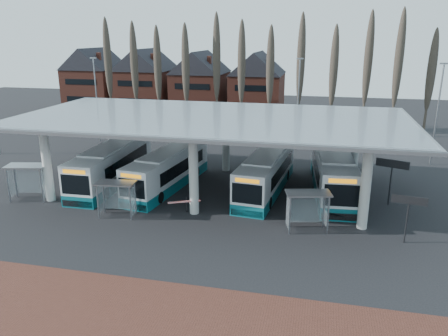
% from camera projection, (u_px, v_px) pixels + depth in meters
% --- Properties ---
extents(ground, '(140.00, 140.00, 0.00)m').
position_uv_depth(ground, '(184.00, 227.00, 30.28)').
color(ground, black).
rests_on(ground, ground).
extents(station_canopy, '(32.00, 16.00, 6.34)m').
position_uv_depth(station_canopy, '(212.00, 124.00, 36.07)').
color(station_canopy, beige).
rests_on(station_canopy, ground).
extents(poplar_row, '(45.10, 1.10, 14.50)m').
position_uv_depth(poplar_row, '(257.00, 65.00, 58.48)').
color(poplar_row, '#473D33').
rests_on(poplar_row, ground).
extents(townhouse_row, '(36.80, 10.30, 12.25)m').
position_uv_depth(townhouse_row, '(173.00, 77.00, 72.87)').
color(townhouse_row, '#5E2A1F').
rests_on(townhouse_row, ground).
extents(lamp_post_a, '(0.80, 0.16, 10.17)m').
position_uv_depth(lamp_post_a, '(97.00, 98.00, 53.00)').
color(lamp_post_a, slate).
rests_on(lamp_post_a, ground).
extents(lamp_post_b, '(0.80, 0.16, 10.17)m').
position_uv_depth(lamp_post_b, '(298.00, 100.00, 51.71)').
color(lamp_post_b, slate).
rests_on(lamp_post_b, ground).
extents(lamp_post_c, '(0.80, 0.16, 10.17)m').
position_uv_depth(lamp_post_c, '(437.00, 113.00, 43.18)').
color(lamp_post_c, slate).
rests_on(lamp_post_c, ground).
extents(bus_0, '(2.88, 12.50, 3.46)m').
position_uv_depth(bus_0, '(112.00, 165.00, 38.85)').
color(bus_0, silver).
rests_on(bus_0, ground).
extents(bus_1, '(4.04, 11.96, 3.26)m').
position_uv_depth(bus_1, '(168.00, 170.00, 37.84)').
color(bus_1, silver).
rests_on(bus_1, ground).
extents(bus_2, '(3.78, 12.20, 3.33)m').
position_uv_depth(bus_2, '(266.00, 173.00, 36.78)').
color(bus_2, silver).
rests_on(bus_2, ground).
extents(bus_3, '(3.80, 13.08, 3.58)m').
position_uv_depth(bus_3, '(332.00, 172.00, 36.75)').
color(bus_3, silver).
rests_on(bus_3, ground).
extents(shelter_0, '(3.37, 2.17, 2.89)m').
position_uv_depth(shelter_0, '(28.00, 174.00, 34.80)').
color(shelter_0, gray).
rests_on(shelter_0, ground).
extents(shelter_1, '(2.95, 1.70, 2.62)m').
position_uv_depth(shelter_1, '(117.00, 191.00, 31.64)').
color(shelter_1, gray).
rests_on(shelter_1, ground).
extents(shelter_2, '(3.22, 2.12, 2.75)m').
position_uv_depth(shelter_2, '(307.00, 202.00, 29.29)').
color(shelter_2, gray).
rests_on(shelter_2, ground).
extents(info_sign_0, '(2.13, 0.42, 3.17)m').
position_uv_depth(info_sign_0, '(409.00, 204.00, 27.21)').
color(info_sign_0, black).
rests_on(info_sign_0, ground).
extents(info_sign_1, '(2.35, 0.98, 3.65)m').
position_uv_depth(info_sign_1, '(392.00, 167.00, 33.29)').
color(info_sign_1, black).
rests_on(info_sign_1, ground).
extents(barrier, '(2.24, 1.14, 1.21)m').
position_uv_depth(barrier, '(185.00, 202.00, 32.13)').
color(barrier, black).
rests_on(barrier, ground).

